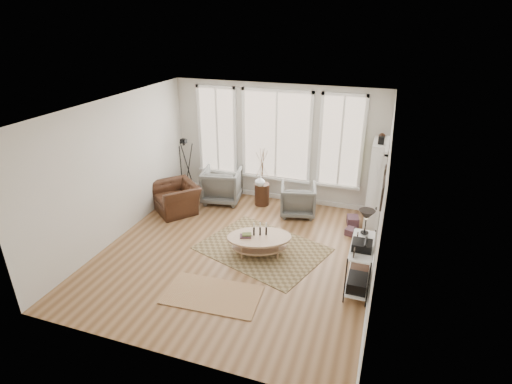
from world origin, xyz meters
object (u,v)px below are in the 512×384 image
(bookcase, at_px, (376,183))
(armchair_left, at_px, (222,185))
(coffee_table, at_px, (259,240))
(armchair_right, at_px, (298,200))
(side_table, at_px, (262,177))
(low_shelf, at_px, (360,261))
(accent_chair, at_px, (177,198))

(bookcase, relative_size, armchair_left, 2.19)
(bookcase, xyz_separation_m, coffee_table, (-2.01, -2.12, -0.65))
(armchair_right, height_order, side_table, side_table)
(bookcase, distance_m, armchair_right, 1.80)
(low_shelf, xyz_separation_m, side_table, (-2.59, 2.57, 0.23))
(side_table, bearing_deg, armchair_right, -13.61)
(armchair_right, relative_size, accent_chair, 0.78)
(bookcase, height_order, low_shelf, bookcase)
(armchair_right, xyz_separation_m, side_table, (-0.96, 0.23, 0.37))
(low_shelf, relative_size, armchair_right, 1.60)
(armchair_left, relative_size, accent_chair, 0.89)
(armchair_left, bearing_deg, low_shelf, 135.21)
(coffee_table, height_order, armchair_right, armchair_right)
(armchair_left, xyz_separation_m, accent_chair, (-0.81, -0.87, -0.09))
(armchair_right, distance_m, side_table, 1.05)
(side_table, bearing_deg, bookcase, -1.11)
(bookcase, bearing_deg, side_table, 178.89)
(armchair_right, height_order, accent_chair, armchair_right)
(coffee_table, distance_m, armchair_right, 1.97)
(coffee_table, distance_m, armchair_left, 2.64)
(armchair_right, bearing_deg, bookcase, 172.81)
(low_shelf, distance_m, coffee_table, 2.00)
(armchair_right, bearing_deg, coffee_table, 67.26)
(coffee_table, relative_size, armchair_left, 1.55)
(low_shelf, distance_m, armchair_right, 2.86)
(low_shelf, xyz_separation_m, accent_chair, (-4.41, 1.58, -0.17))
(accent_chair, bearing_deg, low_shelf, 19.98)
(side_table, bearing_deg, accent_chair, -151.42)
(coffee_table, relative_size, accent_chair, 1.38)
(bookcase, bearing_deg, armchair_left, -178.92)
(coffee_table, height_order, side_table, side_table)
(bookcase, distance_m, coffee_table, 2.99)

